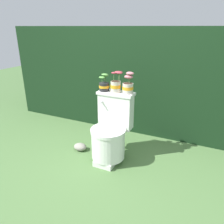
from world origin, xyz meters
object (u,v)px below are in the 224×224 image
potted_plant_left (104,85)px  garden_stone (80,147)px  potted_plant_middle (128,86)px  potted_plant_midleft (116,85)px  toilet (111,133)px

potted_plant_left → garden_stone: 0.86m
potted_plant_middle → garden_stone: 1.01m
potted_plant_left → garden_stone: bearing=-154.7°
potted_plant_midleft → toilet: bearing=-89.8°
potted_plant_middle → potted_plant_midleft: bearing=-174.5°
potted_plant_midleft → potted_plant_middle: size_ratio=0.98×
toilet → potted_plant_middle: size_ratio=3.32×
toilet → potted_plant_left: potted_plant_left is taller
potted_plant_midleft → garden_stone: size_ratio=1.41×
toilet → potted_plant_midleft: (-0.00, 0.14, 0.53)m
garden_stone → toilet: bearing=0.3°
toilet → potted_plant_left: size_ratio=3.98×
potted_plant_left → potted_plant_middle: (0.28, 0.02, 0.02)m
potted_plant_left → potted_plant_middle: potted_plant_middle is taller
potted_plant_middle → garden_stone: (-0.56, -0.15, -0.82)m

